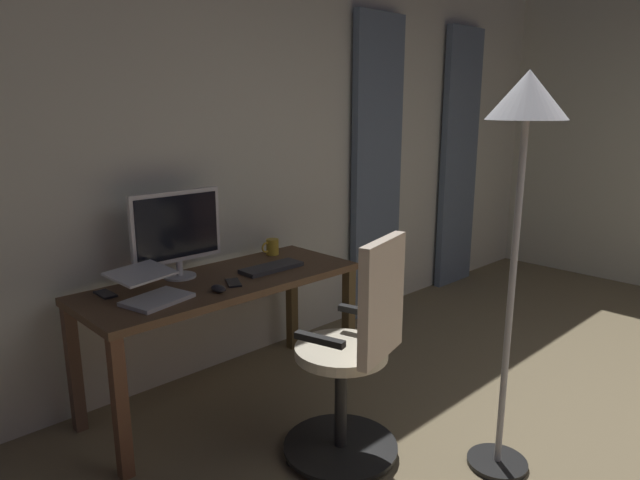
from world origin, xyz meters
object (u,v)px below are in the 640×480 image
(computer_mouse, at_px, (219,289))
(cell_phone_by_monitor, at_px, (233,283))
(desk, at_px, (223,295))
(computer_keyboard, at_px, (272,268))
(floor_lamp, at_px, (524,139))
(laptop, at_px, (151,290))
(mug_tea, at_px, (272,247))
(cell_phone_face_up, at_px, (105,294))
(office_chair, at_px, (354,361))
(computer_monitor, at_px, (177,230))

(computer_mouse, xyz_separation_m, cell_phone_by_monitor, (-0.14, -0.06, -0.01))
(desk, xyz_separation_m, cell_phone_by_monitor, (0.00, 0.12, 0.10))
(desk, bearing_deg, computer_keyboard, 170.62)
(floor_lamp, bearing_deg, cell_phone_by_monitor, -66.21)
(computer_mouse, relative_size, floor_lamp, 0.06)
(laptop, xyz_separation_m, mug_tea, (-0.98, -0.26, -0.00))
(computer_keyboard, distance_m, cell_phone_face_up, 0.92)
(computer_keyboard, height_order, laptop, laptop)
(computer_keyboard, relative_size, laptop, 1.00)
(computer_keyboard, distance_m, laptop, 0.76)
(office_chair, height_order, floor_lamp, floor_lamp)
(cell_phone_by_monitor, distance_m, mug_tea, 0.63)
(computer_monitor, height_order, laptop, computer_monitor)
(computer_monitor, height_order, cell_phone_by_monitor, computer_monitor)
(cell_phone_face_up, bearing_deg, computer_keyboard, 164.63)
(computer_keyboard, bearing_deg, computer_monitor, -27.70)
(mug_tea, distance_m, floor_lamp, 1.78)
(computer_mouse, bearing_deg, cell_phone_face_up, -39.07)
(mug_tea, bearing_deg, computer_mouse, 30.08)
(computer_mouse, height_order, floor_lamp, floor_lamp)
(office_chair, height_order, computer_mouse, office_chair)
(office_chair, relative_size, floor_lamp, 0.61)
(computer_keyboard, bearing_deg, cell_phone_by_monitor, 11.44)
(cell_phone_by_monitor, relative_size, floor_lamp, 0.08)
(cell_phone_face_up, height_order, floor_lamp, floor_lamp)
(office_chair, bearing_deg, cell_phone_by_monitor, 83.04)
(computer_monitor, distance_m, computer_keyboard, 0.58)
(floor_lamp, bearing_deg, computer_mouse, -60.17)
(computer_monitor, bearing_deg, cell_phone_by_monitor, 115.62)
(computer_keyboard, relative_size, floor_lamp, 0.21)
(office_chair, bearing_deg, computer_monitor, 88.17)
(office_chair, relative_size, computer_keyboard, 2.89)
(laptop, height_order, mug_tea, laptop)
(laptop, bearing_deg, office_chair, 110.21)
(laptop, xyz_separation_m, cell_phone_by_monitor, (-0.44, 0.06, -0.05))
(computer_keyboard, xyz_separation_m, mug_tea, (-0.22, -0.26, 0.04))
(laptop, distance_m, cell_phone_by_monitor, 0.45)
(computer_monitor, distance_m, cell_phone_face_up, 0.51)
(computer_monitor, xyz_separation_m, mug_tea, (-0.68, -0.02, -0.22))
(cell_phone_by_monitor, bearing_deg, laptop, 17.59)
(office_chair, height_order, computer_monitor, computer_monitor)
(computer_monitor, xyz_separation_m, floor_lamp, (-0.72, 1.60, 0.53))
(cell_phone_face_up, bearing_deg, floor_lamp, 125.02)
(laptop, height_order, computer_mouse, laptop)
(desk, relative_size, cell_phone_face_up, 10.87)
(laptop, relative_size, mug_tea, 3.01)
(laptop, distance_m, mug_tea, 1.01)
(computer_mouse, distance_m, cell_phone_face_up, 0.57)
(computer_monitor, distance_m, cell_phone_by_monitor, 0.43)
(computer_monitor, distance_m, laptop, 0.44)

